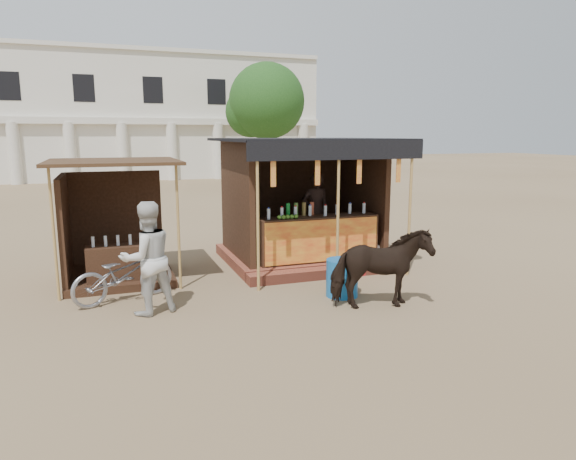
# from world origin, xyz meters

# --- Properties ---
(ground) EXTENTS (120.00, 120.00, 0.00)m
(ground) POSITION_xyz_m (0.00, 0.00, 0.00)
(ground) COLOR #846B4C
(ground) RESTS_ON ground
(main_stall) EXTENTS (3.60, 3.61, 2.78)m
(main_stall) POSITION_xyz_m (1.02, 3.36, 1.03)
(main_stall) COLOR brown
(main_stall) RESTS_ON ground
(secondary_stall) EXTENTS (2.40, 2.40, 2.38)m
(secondary_stall) POSITION_xyz_m (-3.17, 3.24, 0.85)
(secondary_stall) COLOR #3C2216
(secondary_stall) RESTS_ON ground
(cow) EXTENTS (1.71, 0.99, 1.36)m
(cow) POSITION_xyz_m (1.02, -0.08, 0.68)
(cow) COLOR black
(cow) RESTS_ON ground
(motorbike) EXTENTS (1.93, 1.27, 0.96)m
(motorbike) POSITION_xyz_m (-2.97, 1.77, 0.48)
(motorbike) COLOR gray
(motorbike) RESTS_ON ground
(bystander) EXTENTS (1.05, 0.92, 1.83)m
(bystander) POSITION_xyz_m (-2.61, 0.97, 0.91)
(bystander) COLOR beige
(bystander) RESTS_ON ground
(blue_barrel) EXTENTS (0.63, 0.63, 0.67)m
(blue_barrel) POSITION_xyz_m (0.72, 0.73, 0.34)
(blue_barrel) COLOR #1560A4
(blue_barrel) RESTS_ON ground
(red_crate) EXTENTS (0.45, 0.48, 0.27)m
(red_crate) POSITION_xyz_m (1.77, 2.00, 0.13)
(red_crate) COLOR maroon
(red_crate) RESTS_ON ground
(cooler) EXTENTS (0.72, 0.58, 0.46)m
(cooler) POSITION_xyz_m (2.22, 2.60, 0.23)
(cooler) COLOR #1A773B
(cooler) RESTS_ON ground
(background_building) EXTENTS (26.00, 7.45, 8.18)m
(background_building) POSITION_xyz_m (-2.00, 29.94, 3.98)
(background_building) COLOR silver
(background_building) RESTS_ON ground
(tree) EXTENTS (4.50, 4.40, 7.00)m
(tree) POSITION_xyz_m (5.81, 22.14, 4.63)
(tree) COLOR #382314
(tree) RESTS_ON ground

